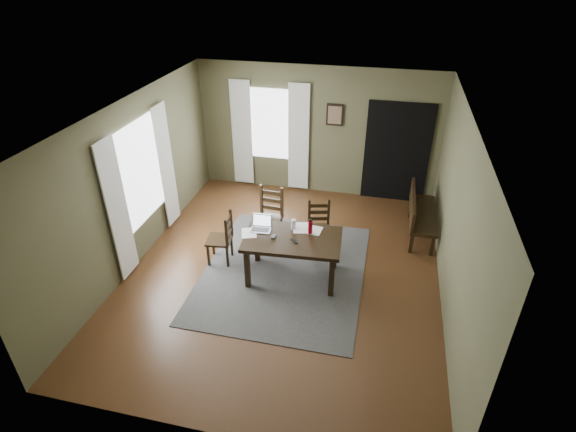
% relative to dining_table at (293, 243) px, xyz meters
% --- Properties ---
extents(ground, '(5.00, 6.00, 0.01)m').
position_rel_dining_table_xyz_m(ground, '(-0.17, 0.11, -0.68)').
color(ground, '#492C16').
extents(room_shell, '(5.02, 6.02, 2.71)m').
position_rel_dining_table_xyz_m(room_shell, '(-0.17, 0.11, 1.13)').
color(room_shell, brown).
rests_on(room_shell, ground).
extents(rug, '(2.60, 3.20, 0.01)m').
position_rel_dining_table_xyz_m(rug, '(-0.17, 0.11, -0.67)').
color(rug, '#3E3E3E').
rests_on(rug, ground).
extents(dining_table, '(1.56, 1.00, 0.75)m').
position_rel_dining_table_xyz_m(dining_table, '(0.00, 0.00, 0.00)').
color(dining_table, black).
rests_on(dining_table, rug).
extents(chair_end, '(0.45, 0.45, 0.92)m').
position_rel_dining_table_xyz_m(chair_end, '(-1.24, 0.17, -0.22)').
color(chair_end, black).
rests_on(chair_end, rug).
extents(chair_back_left, '(0.49, 0.49, 1.03)m').
position_rel_dining_table_xyz_m(chair_back_left, '(-0.64, 0.95, -0.17)').
color(chair_back_left, black).
rests_on(chair_back_left, rug).
extents(chair_back_right, '(0.48, 0.48, 0.90)m').
position_rel_dining_table_xyz_m(chair_back_right, '(0.27, 0.91, -0.23)').
color(chair_back_right, black).
rests_on(chair_back_right, rug).
extents(bench, '(0.47, 1.46, 0.82)m').
position_rel_dining_table_xyz_m(bench, '(1.98, 1.77, -0.18)').
color(bench, black).
rests_on(bench, ground).
extents(laptop, '(0.34, 0.27, 0.22)m').
position_rel_dining_table_xyz_m(laptop, '(-0.55, 0.15, 0.15)').
color(laptop, '#B7B7BC').
rests_on(laptop, dining_table).
extents(computer_mouse, '(0.06, 0.10, 0.03)m').
position_rel_dining_table_xyz_m(computer_mouse, '(-0.29, -0.06, 0.11)').
color(computer_mouse, '#3F3F42').
rests_on(computer_mouse, dining_table).
extents(tv_remote, '(0.14, 0.15, 0.02)m').
position_rel_dining_table_xyz_m(tv_remote, '(0.04, -0.08, 0.10)').
color(tv_remote, black).
rests_on(tv_remote, dining_table).
extents(drinking_glass, '(0.09, 0.09, 0.17)m').
position_rel_dining_table_xyz_m(drinking_glass, '(-0.05, 0.27, 0.18)').
color(drinking_glass, silver).
rests_on(drinking_glass, dining_table).
extents(water_bottle, '(0.09, 0.09, 0.25)m').
position_rel_dining_table_xyz_m(water_bottle, '(0.24, 0.20, 0.21)').
color(water_bottle, '#A70C24').
rests_on(water_bottle, dining_table).
extents(paper_a, '(0.31, 0.36, 0.00)m').
position_rel_dining_table_xyz_m(paper_a, '(-0.70, -0.02, 0.10)').
color(paper_a, white).
rests_on(paper_a, dining_table).
extents(paper_c, '(0.32, 0.38, 0.00)m').
position_rel_dining_table_xyz_m(paper_c, '(0.07, 0.31, 0.10)').
color(paper_c, white).
rests_on(paper_c, dining_table).
extents(paper_d, '(0.23, 0.29, 0.00)m').
position_rel_dining_table_xyz_m(paper_d, '(0.30, 0.29, 0.09)').
color(paper_d, white).
rests_on(paper_d, dining_table).
extents(window_left, '(0.01, 1.30, 1.70)m').
position_rel_dining_table_xyz_m(window_left, '(-2.64, 0.31, 0.78)').
color(window_left, white).
rests_on(window_left, ground).
extents(window_back, '(1.00, 0.01, 1.50)m').
position_rel_dining_table_xyz_m(window_back, '(-1.17, 3.08, 0.78)').
color(window_back, white).
rests_on(window_back, ground).
extents(curtain_left_near, '(0.03, 0.48, 2.30)m').
position_rel_dining_table_xyz_m(curtain_left_near, '(-2.61, -0.51, 0.53)').
color(curtain_left_near, silver).
rests_on(curtain_left_near, ground).
extents(curtain_left_far, '(0.03, 0.48, 2.30)m').
position_rel_dining_table_xyz_m(curtain_left_far, '(-2.61, 1.13, 0.53)').
color(curtain_left_far, silver).
rests_on(curtain_left_far, ground).
extents(curtain_back_left, '(0.44, 0.03, 2.30)m').
position_rel_dining_table_xyz_m(curtain_back_left, '(-1.79, 3.05, 0.53)').
color(curtain_back_left, silver).
rests_on(curtain_back_left, ground).
extents(curtain_back_right, '(0.44, 0.03, 2.30)m').
position_rel_dining_table_xyz_m(curtain_back_right, '(-0.55, 3.05, 0.53)').
color(curtain_back_right, silver).
rests_on(curtain_back_right, ground).
extents(framed_picture, '(0.34, 0.03, 0.44)m').
position_rel_dining_table_xyz_m(framed_picture, '(0.18, 3.08, 1.08)').
color(framed_picture, black).
rests_on(framed_picture, ground).
extents(doorway_back, '(1.30, 0.03, 2.10)m').
position_rel_dining_table_xyz_m(doorway_back, '(1.48, 3.08, 0.38)').
color(doorway_back, black).
rests_on(doorway_back, ground).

